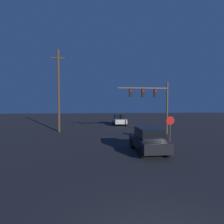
{
  "coord_description": "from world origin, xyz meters",
  "views": [
    {
      "loc": [
        -1.48,
        -2.98,
        3.26
      ],
      "look_at": [
        0.0,
        11.87,
        2.58
      ],
      "focal_mm": 28.0,
      "sensor_mm": 36.0,
      "label": 1
    }
  ],
  "objects_px": {
    "car_far": "(119,119)",
    "stop_sign": "(170,125)",
    "traffic_signal_mast": "(152,98)",
    "utility_pole": "(59,90)",
    "car_near": "(148,140)"
  },
  "relations": [
    {
      "from": "stop_sign",
      "to": "utility_pole",
      "type": "relative_size",
      "value": 0.24
    },
    {
      "from": "traffic_signal_mast",
      "to": "stop_sign",
      "type": "xyz_separation_m",
      "value": [
        -0.05,
        -4.62,
        -2.35
      ]
    },
    {
      "from": "car_near",
      "to": "stop_sign",
      "type": "bearing_deg",
      "value": 41.78
    },
    {
      "from": "utility_pole",
      "to": "traffic_signal_mast",
      "type": "bearing_deg",
      "value": -13.69
    },
    {
      "from": "traffic_signal_mast",
      "to": "utility_pole",
      "type": "bearing_deg",
      "value": 166.31
    },
    {
      "from": "car_near",
      "to": "car_far",
      "type": "xyz_separation_m",
      "value": [
        0.24,
        15.53,
        0.0
      ]
    },
    {
      "from": "traffic_signal_mast",
      "to": "utility_pole",
      "type": "distance_m",
      "value": 10.72
    },
    {
      "from": "car_far",
      "to": "stop_sign",
      "type": "xyz_separation_m",
      "value": [
        2.35,
        -13.12,
        0.71
      ]
    },
    {
      "from": "car_near",
      "to": "utility_pole",
      "type": "distance_m",
      "value": 12.94
    },
    {
      "from": "stop_sign",
      "to": "utility_pole",
      "type": "height_order",
      "value": "utility_pole"
    },
    {
      "from": "traffic_signal_mast",
      "to": "stop_sign",
      "type": "height_order",
      "value": "traffic_signal_mast"
    },
    {
      "from": "car_near",
      "to": "traffic_signal_mast",
      "type": "bearing_deg",
      "value": 68.3
    },
    {
      "from": "car_near",
      "to": "traffic_signal_mast",
      "type": "height_order",
      "value": "traffic_signal_mast"
    },
    {
      "from": "car_far",
      "to": "stop_sign",
      "type": "height_order",
      "value": "stop_sign"
    },
    {
      "from": "stop_sign",
      "to": "utility_pole",
      "type": "xyz_separation_m",
      "value": [
        -10.32,
        7.15,
        3.33
      ]
    }
  ]
}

